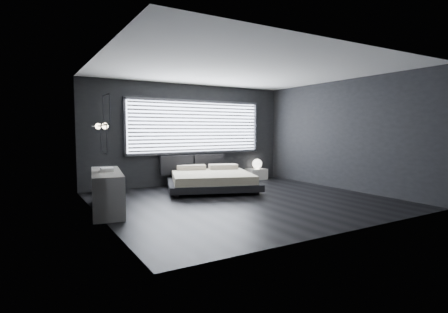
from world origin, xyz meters
TOP-DOWN VIEW (x-y plane):
  - room at (0.00, 0.00)m, footprint 6.04×6.00m
  - window at (0.20, 2.70)m, footprint 4.14×0.09m
  - headboard at (0.04, 2.64)m, footprint 1.96×0.16m
  - sconce_near at (-2.88, 0.05)m, footprint 0.18×0.11m
  - sconce_far at (-2.88, 0.65)m, footprint 0.18×0.11m
  - wall_art_upper at (-2.98, -0.55)m, footprint 0.01×0.48m
  - wall_art_lower at (-2.98, -0.30)m, footprint 0.01×0.48m
  - bed at (0.06, 1.59)m, footprint 2.76×2.70m
  - nightstand at (2.14, 2.50)m, footprint 0.58×0.50m
  - orb_lamp at (2.19, 2.53)m, footprint 0.30×0.30m
  - dresser at (-2.78, 0.51)m, footprint 0.84×1.94m
  - book_stack at (-2.78, 0.47)m, footprint 0.33×0.40m

SIDE VIEW (x-z plane):
  - nightstand at x=2.14m, z-range 0.00..0.33m
  - bed at x=0.06m, z-range -0.02..0.55m
  - dresser at x=-2.78m, z-range 0.00..0.75m
  - orb_lamp at x=2.19m, z-range 0.33..0.62m
  - headboard at x=0.04m, z-range 0.31..0.83m
  - book_stack at x=-2.78m, z-range 0.75..0.82m
  - wall_art_lower at x=-2.98m, z-range 1.14..1.62m
  - room at x=0.00m, z-range 0.00..2.80m
  - sconce_near at x=-2.88m, z-range 1.55..1.66m
  - sconce_far at x=-2.88m, z-range 1.55..1.66m
  - window at x=0.20m, z-range 0.85..2.37m
  - wall_art_upper at x=-2.98m, z-range 1.61..2.09m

